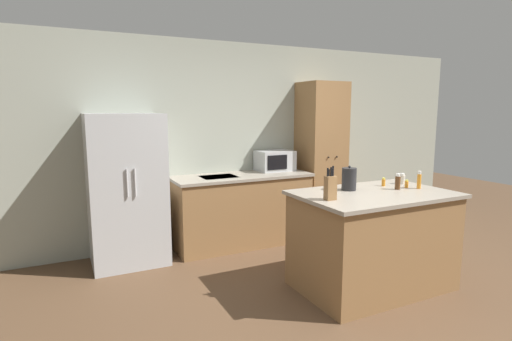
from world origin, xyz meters
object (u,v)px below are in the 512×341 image
object	(u,v)px
microwave	(275,161)
spice_bottle_amber_oil	(419,180)
pantry_cabinet	(321,158)
spice_bottle_tall_dark	(407,184)
kettle	(349,179)
spice_bottle_pale_salt	(383,182)
spice_bottle_green_herb	(402,179)
refrigerator	(127,190)
knife_block	(330,187)
spice_bottle_short_red	(398,182)

from	to	relation	value
microwave	spice_bottle_amber_oil	xyz separation A→B (m)	(0.59, -1.91, -0.02)
pantry_cabinet	spice_bottle_tall_dark	distance (m)	1.76
microwave	kettle	size ratio (longest dim) A/B	1.97
pantry_cabinet	microwave	size ratio (longest dim) A/B	4.38
pantry_cabinet	spice_bottle_pale_salt	bearing A→B (deg)	-101.80
spice_bottle_tall_dark	spice_bottle_amber_oil	size ratio (longest dim) A/B	0.45
spice_bottle_green_herb	kettle	distance (m)	0.73
microwave	spice_bottle_pale_salt	bearing A→B (deg)	-77.09
refrigerator	knife_block	distance (m)	2.32
spice_bottle_pale_salt	microwave	bearing A→B (deg)	102.91
spice_bottle_green_herb	refrigerator	bearing A→B (deg)	150.01
spice_bottle_amber_oil	spice_bottle_green_herb	size ratio (longest dim) A/B	1.58
spice_bottle_tall_dark	spice_bottle_amber_oil	world-z (taller)	spice_bottle_amber_oil
knife_block	kettle	world-z (taller)	knife_block
spice_bottle_short_red	refrigerator	bearing A→B (deg)	143.85
microwave	spice_bottle_short_red	world-z (taller)	microwave
spice_bottle_pale_salt	kettle	bearing A→B (deg)	-178.68
knife_block	spice_bottle_tall_dark	xyz separation A→B (m)	(1.03, 0.11, -0.08)
refrigerator	spice_bottle_amber_oil	bearing A→B (deg)	-34.69
knife_block	spice_bottle_tall_dark	world-z (taller)	knife_block
spice_bottle_amber_oil	spice_bottle_short_red	bearing A→B (deg)	163.93
spice_bottle_pale_salt	knife_block	bearing A→B (deg)	-162.27
knife_block	spice_bottle_green_herb	size ratio (longest dim) A/B	2.63
knife_block	refrigerator	bearing A→B (deg)	129.05
knife_block	spice_bottle_tall_dark	size ratio (longest dim) A/B	3.72
spice_bottle_short_red	spice_bottle_green_herb	world-z (taller)	spice_bottle_short_red
kettle	spice_bottle_pale_salt	bearing A→B (deg)	1.32
spice_bottle_amber_oil	spice_bottle_tall_dark	bearing A→B (deg)	128.49
spice_bottle_green_herb	kettle	world-z (taller)	kettle
spice_bottle_short_red	kettle	size ratio (longest dim) A/B	0.65
microwave	kettle	world-z (taller)	kettle
spice_bottle_green_herb	spice_bottle_pale_salt	size ratio (longest dim) A/B	1.31
refrigerator	spice_bottle_tall_dark	world-z (taller)	refrigerator
pantry_cabinet	spice_bottle_pale_salt	world-z (taller)	pantry_cabinet
knife_block	kettle	bearing A→B (deg)	32.55
microwave	spice_bottle_green_herb	world-z (taller)	microwave
refrigerator	spice_bottle_green_herb	world-z (taller)	refrigerator
spice_bottle_short_red	kettle	bearing A→B (deg)	157.55
microwave	knife_block	distance (m)	2.00
spice_bottle_short_red	spice_bottle_amber_oil	world-z (taller)	spice_bottle_amber_oil
pantry_cabinet	knife_block	bearing A→B (deg)	-123.20
spice_bottle_short_red	spice_bottle_green_herb	xyz separation A→B (m)	(0.27, 0.20, -0.02)
pantry_cabinet	microwave	xyz separation A→B (m)	(-0.71, 0.07, -0.01)
kettle	pantry_cabinet	bearing A→B (deg)	63.55
refrigerator	pantry_cabinet	xyz separation A→B (m)	(2.67, 0.07, 0.21)
refrigerator	spice_bottle_tall_dark	bearing A→B (deg)	-34.05
spice_bottle_pale_salt	refrigerator	bearing A→B (deg)	147.21
spice_bottle_short_red	microwave	bearing A→B (deg)	101.38
microwave	spice_bottle_pale_salt	xyz separation A→B (m)	(0.38, -1.65, -0.06)
knife_block	spice_bottle_amber_oil	size ratio (longest dim) A/B	1.67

